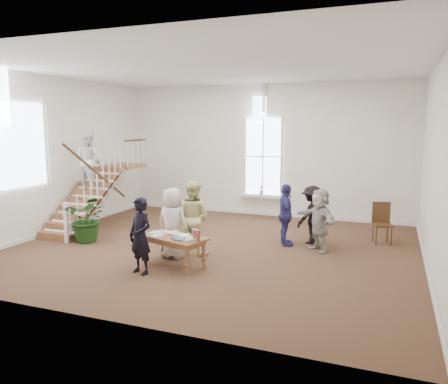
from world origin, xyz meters
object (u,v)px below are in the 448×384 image
at_px(person_yellow, 193,217).
at_px(floor_plant, 88,218).
at_px(woman_cluster_a, 286,215).
at_px(side_chair, 382,220).
at_px(woman_cluster_b, 312,215).
at_px(library_table, 174,240).
at_px(police_officer, 140,236).
at_px(woman_cluster_c, 319,220).
at_px(elderly_woman, 172,223).

bearing_deg(person_yellow, floor_plant, 9.04).
distance_m(woman_cluster_a, side_chair, 2.62).
bearing_deg(person_yellow, woman_cluster_b, -134.84).
bearing_deg(library_table, woman_cluster_b, 67.23).
bearing_deg(woman_cluster_a, woman_cluster_b, -77.04).
height_order(library_table, side_chair, side_chair).
height_order(police_officer, woman_cluster_a, police_officer).
height_order(person_yellow, side_chair, person_yellow).
relative_size(police_officer, woman_cluster_c, 1.03).
relative_size(police_officer, elderly_woman, 0.97).
xyz_separation_m(elderly_woman, floor_plant, (-2.79, 0.43, -0.19)).
distance_m(person_yellow, woman_cluster_c, 3.14).
height_order(person_yellow, woman_cluster_c, person_yellow).
height_order(woman_cluster_b, side_chair, woman_cluster_b).
xyz_separation_m(person_yellow, woman_cluster_b, (2.55, 1.95, -0.13)).
relative_size(library_table, elderly_woman, 0.97).
distance_m(police_officer, woman_cluster_a, 4.01).
height_order(library_table, police_officer, police_officer).
bearing_deg(floor_plant, library_table, -18.23).
relative_size(woman_cluster_a, side_chair, 1.49).
bearing_deg(elderly_woman, floor_plant, -4.89).
bearing_deg(police_officer, elderly_woman, 102.52).
relative_size(elderly_woman, side_chair, 1.54).
bearing_deg(woman_cluster_b, floor_plant, -40.18).
relative_size(woman_cluster_b, floor_plant, 1.20).
relative_size(elderly_woman, floor_plant, 1.30).
relative_size(elderly_woman, person_yellow, 0.93).
bearing_deg(woman_cluster_a, woman_cluster_c, -126.44).
bearing_deg(floor_plant, woman_cluster_b, 19.66).
height_order(woman_cluster_b, floor_plant, woman_cluster_b).
distance_m(police_officer, woman_cluster_c, 4.46).
relative_size(person_yellow, woman_cluster_a, 1.11).
height_order(elderly_woman, woman_cluster_c, elderly_woman).
bearing_deg(woman_cluster_c, woman_cluster_b, 161.54).
height_order(police_officer, elderly_woman, elderly_woman).
bearing_deg(library_table, person_yellow, 109.07).
distance_m(library_table, person_yellow, 1.14).
xyz_separation_m(elderly_woman, woman_cluster_c, (3.15, 1.80, -0.05)).
xyz_separation_m(person_yellow, side_chair, (4.29, 2.68, -0.28)).
bearing_deg(floor_plant, woman_cluster_a, 17.25).
relative_size(police_officer, woman_cluster_a, 1.01).
bearing_deg(person_yellow, elderly_woman, 66.85).
distance_m(woman_cluster_a, woman_cluster_c, 0.92).
bearing_deg(floor_plant, police_officer, -32.09).
bearing_deg(woman_cluster_b, police_officer, -8.46).
relative_size(woman_cluster_c, floor_plant, 1.23).
xyz_separation_m(police_officer, person_yellow, (0.40, 1.75, 0.09)).
bearing_deg(police_officer, person_yellow, 94.22).
relative_size(woman_cluster_a, floor_plant, 1.26).
distance_m(library_table, side_chair, 5.68).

